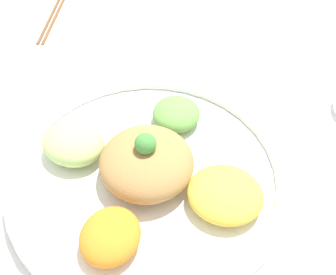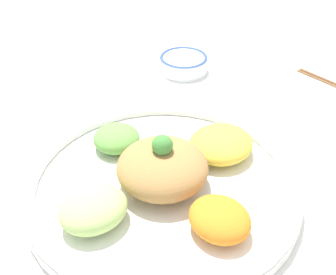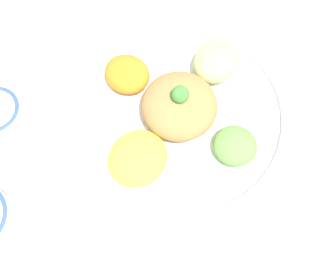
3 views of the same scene
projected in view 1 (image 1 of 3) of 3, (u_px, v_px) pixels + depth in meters
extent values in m
plane|color=white|center=(170.00, 174.00, 0.71)|extent=(2.40, 2.40, 0.00)
cylinder|color=white|center=(148.00, 181.00, 0.69)|extent=(0.41, 0.41, 0.02)
torus|color=white|center=(147.00, 175.00, 0.68)|extent=(0.41, 0.41, 0.02)
ellipsoid|color=orange|center=(110.00, 236.00, 0.59)|extent=(0.11, 0.10, 0.04)
ellipsoid|color=yellow|center=(226.00, 193.00, 0.64)|extent=(0.13, 0.13, 0.04)
ellipsoid|color=#6BAD4C|center=(176.00, 114.00, 0.74)|extent=(0.10, 0.10, 0.04)
ellipsoid|color=#B7DB7A|center=(73.00, 143.00, 0.69)|extent=(0.11, 0.12, 0.05)
ellipsoid|color=#AD7F47|center=(147.00, 163.00, 0.66)|extent=(0.13, 0.13, 0.07)
sphere|color=#478E3D|center=(145.00, 144.00, 0.63)|extent=(0.03, 0.03, 0.03)
cylinder|color=brown|center=(52.00, 12.00, 0.99)|extent=(0.18, 0.13, 0.01)
cylinder|color=brown|center=(57.00, 13.00, 0.99)|extent=(0.18, 0.13, 0.01)
cube|color=silver|center=(190.00, 35.00, 0.94)|extent=(0.06, 0.06, 0.01)
ellipsoid|color=silver|center=(161.00, 36.00, 0.93)|extent=(0.06, 0.06, 0.01)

